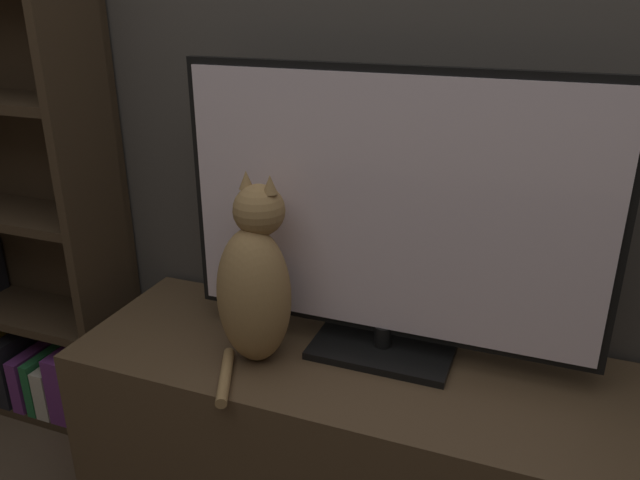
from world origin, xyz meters
TOP-DOWN VIEW (x-y plane):
  - wall_back at (0.00, 1.22)m, footprint 4.80×0.05m
  - tv_stand at (0.00, 0.92)m, footprint 1.46×0.52m
  - tv at (0.06, 1.00)m, footprint 1.06×0.22m
  - cat at (-0.23, 0.86)m, footprint 0.22×0.34m
  - bookshelf at (-1.19, 1.09)m, footprint 0.68×0.28m

SIDE VIEW (x-z plane):
  - tv_stand at x=0.00m, z-range 0.00..0.54m
  - cat at x=-0.23m, z-range 0.50..0.99m
  - bookshelf at x=-1.19m, z-range -0.15..1.71m
  - tv at x=0.06m, z-range 0.55..1.28m
  - wall_back at x=0.00m, z-range 0.00..2.60m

